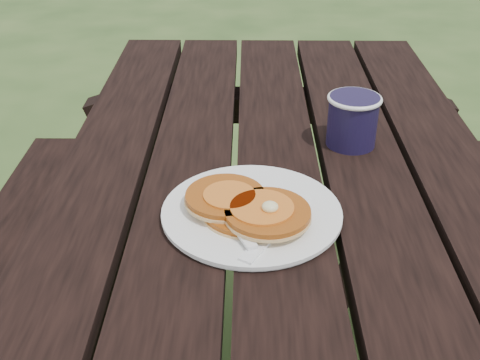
{
  "coord_description": "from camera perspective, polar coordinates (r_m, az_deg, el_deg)",
  "views": [
    {
      "loc": [
        -0.05,
        -0.68,
        1.26
      ],
      "look_at": [
        -0.06,
        0.08,
        0.8
      ],
      "focal_mm": 45.0,
      "sensor_mm": 36.0,
      "label": 1
    }
  ],
  "objects": [
    {
      "name": "plate",
      "position": [
        0.9,
        1.12,
        -3.15
      ],
      "size": [
        0.28,
        0.28,
        0.01
      ],
      "primitive_type": "cylinder",
      "rotation": [
        0.0,
        0.0,
        0.09
      ],
      "color": "white",
      "rests_on": "picnic_table"
    },
    {
      "name": "pancake_stack",
      "position": [
        0.88,
        0.68,
        -2.61
      ],
      "size": [
        0.18,
        0.16,
        0.04
      ],
      "rotation": [
        0.0,
        0.0,
        -0.32
      ],
      "color": "#A85013",
      "rests_on": "plate"
    },
    {
      "name": "knife",
      "position": [
        0.86,
        3.44,
        -4.53
      ],
      "size": [
        0.11,
        0.17,
        0.0
      ],
      "primitive_type": "cube",
      "rotation": [
        0.0,
        0.0,
        -0.52
      ],
      "color": "white",
      "rests_on": "plate"
    },
    {
      "name": "fork",
      "position": [
        0.85,
        -0.31,
        -4.39
      ],
      "size": [
        0.09,
        0.16,
        0.01
      ],
      "primitive_type": null,
      "rotation": [
        0.0,
        0.0,
        0.42
      ],
      "color": "white",
      "rests_on": "plate"
    },
    {
      "name": "coffee_cup",
      "position": [
        1.1,
        10.65,
        5.85
      ],
      "size": [
        0.1,
        0.1,
        0.09
      ],
      "rotation": [
        0.0,
        0.0,
        -0.26
      ],
      "color": "black",
      "rests_on": "picnic_table"
    }
  ]
}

